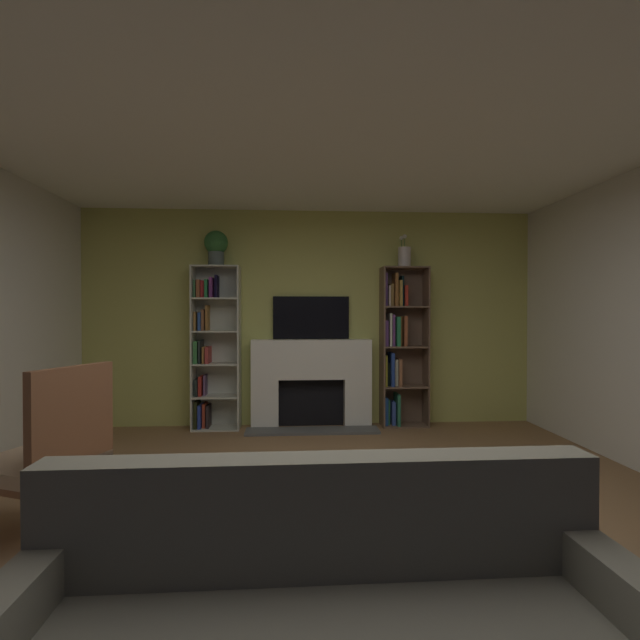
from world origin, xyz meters
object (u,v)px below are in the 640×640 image
(fireplace, at_px, (311,380))
(vase_with_flowers, at_px, (404,256))
(bookshelf_right, at_px, (398,345))
(potted_plant, at_px, (216,246))
(bookshelf_left, at_px, (212,348))
(coffee_table, at_px, (315,518))
(tv, at_px, (311,318))
(armchair, at_px, (48,454))

(fireplace, height_order, vase_with_flowers, vase_with_flowers)
(bookshelf_right, relative_size, potted_plant, 4.63)
(bookshelf_left, bearing_deg, fireplace, -0.22)
(potted_plant, xyz_separation_m, coffee_table, (1.00, -3.29, -1.79))
(tv, bearing_deg, armchair, -121.81)
(fireplace, relative_size, bookshelf_right, 0.80)
(bookshelf_right, bearing_deg, coffee_table, -109.69)
(bookshelf_right, bearing_deg, potted_plant, -179.01)
(bookshelf_right, height_order, potted_plant, potted_plant)
(bookshelf_left, xyz_separation_m, coffee_table, (1.06, -3.32, -0.58))
(bookshelf_left, distance_m, coffee_table, 3.53)
(fireplace, bearing_deg, bookshelf_right, 0.47)
(fireplace, xyz_separation_m, potted_plant, (-1.12, -0.03, 1.60))
(potted_plant, xyz_separation_m, vase_with_flowers, (2.25, 0.00, -0.10))
(tv, height_order, armchair, tv)
(tv, height_order, vase_with_flowers, vase_with_flowers)
(bookshelf_left, relative_size, bookshelf_right, 1.00)
(coffee_table, bearing_deg, bookshelf_left, 107.68)
(potted_plant, xyz_separation_m, armchair, (-0.59, -2.64, -1.65))
(potted_plant, distance_m, armchair, 3.16)
(tv, bearing_deg, bookshelf_right, -4.43)
(fireplace, height_order, bookshelf_left, bookshelf_left)
(tv, relative_size, bookshelf_left, 0.48)
(potted_plant, bearing_deg, vase_with_flowers, 0.00)
(bookshelf_left, relative_size, armchair, 1.83)
(vase_with_flowers, bearing_deg, bookshelf_left, 179.17)
(bookshelf_right, height_order, coffee_table, bookshelf_right)
(bookshelf_left, relative_size, potted_plant, 4.63)
(armchair, relative_size, coffee_table, 1.10)
(fireplace, distance_m, coffee_table, 3.32)
(fireplace, relative_size, coffee_table, 1.61)
(tv, xyz_separation_m, bookshelf_left, (-1.19, -0.09, -0.36))
(vase_with_flowers, xyz_separation_m, coffee_table, (-1.25, -3.29, -1.69))
(tv, bearing_deg, coffee_table, -92.14)
(vase_with_flowers, bearing_deg, fireplace, 178.53)
(potted_plant, bearing_deg, bookshelf_left, 151.14)
(bookshelf_left, relative_size, vase_with_flowers, 4.84)
(potted_plant, distance_m, vase_with_flowers, 2.25)
(tv, relative_size, bookshelf_right, 0.48)
(tv, xyz_separation_m, bookshelf_right, (1.06, -0.08, -0.34))
(bookshelf_left, xyz_separation_m, potted_plant, (0.06, -0.03, 1.21))
(bookshelf_right, relative_size, vase_with_flowers, 4.84)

